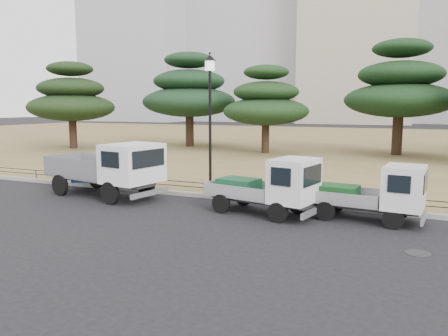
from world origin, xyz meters
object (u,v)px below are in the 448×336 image
at_px(truck_kei_rear, 374,193).
at_px(street_lamp, 210,101).
at_px(truck_large, 108,167).
at_px(truck_kei_front, 269,186).
at_px(tarp_pile, 89,174).

relative_size(truck_kei_rear, street_lamp, 0.66).
relative_size(truck_large, truck_kei_front, 1.35).
height_order(truck_kei_rear, tarp_pile, truck_kei_rear).
bearing_deg(truck_large, street_lamp, 35.10).
bearing_deg(tarp_pile, street_lamp, -1.49).
relative_size(truck_large, truck_kei_rear, 1.47).
distance_m(truck_large, truck_kei_front, 6.61).
distance_m(truck_kei_front, street_lamp, 4.52).
height_order(truck_large, truck_kei_rear, truck_large).
xyz_separation_m(truck_kei_rear, street_lamp, (-6.22, 1.39, 2.85)).
xyz_separation_m(truck_kei_rear, tarp_pile, (-12.36, 1.55, -0.39)).
distance_m(truck_large, street_lamp, 4.70).
xyz_separation_m(truck_kei_front, street_lamp, (-3.01, 1.91, 2.78)).
height_order(truck_large, truck_kei_front, truck_large).
height_order(street_lamp, tarp_pile, street_lamp).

